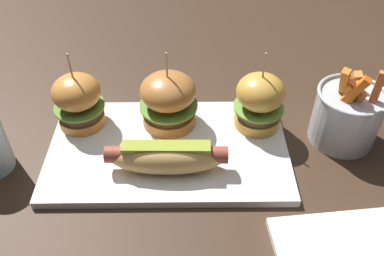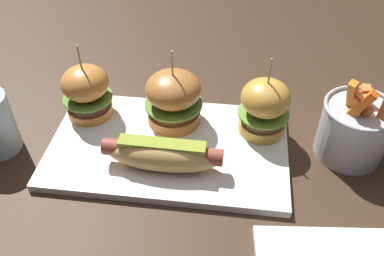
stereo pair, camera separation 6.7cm
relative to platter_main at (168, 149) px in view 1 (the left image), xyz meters
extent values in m
plane|color=#382619|center=(0.00, 0.00, -0.01)|extent=(3.00, 3.00, 0.00)
cube|color=white|center=(0.00, 0.00, 0.00)|extent=(0.40, 0.24, 0.01)
ellipsoid|color=#DFAC62|center=(0.00, -0.05, 0.03)|extent=(0.18, 0.06, 0.05)
cylinder|color=brown|center=(0.00, -0.05, 0.04)|extent=(0.19, 0.03, 0.03)
cube|color=olive|center=(0.00, -0.05, 0.05)|extent=(0.13, 0.03, 0.01)
cylinder|color=#CC8237|center=(-0.15, 0.06, 0.02)|extent=(0.08, 0.08, 0.02)
cylinder|color=#4D2C25|center=(-0.15, 0.06, 0.03)|extent=(0.07, 0.07, 0.02)
cylinder|color=#609338|center=(-0.15, 0.06, 0.04)|extent=(0.09, 0.09, 0.00)
ellipsoid|color=#CC8237|center=(-0.15, 0.06, 0.07)|extent=(0.08, 0.08, 0.06)
cylinder|color=tan|center=(-0.15, 0.06, 0.12)|extent=(0.00, 0.00, 0.06)
cylinder|color=#B16E33|center=(0.00, 0.06, 0.02)|extent=(0.09, 0.09, 0.02)
cylinder|color=#522818|center=(0.00, 0.06, 0.04)|extent=(0.09, 0.09, 0.01)
cylinder|color=#609338|center=(0.00, 0.06, 0.05)|extent=(0.10, 0.10, 0.00)
ellipsoid|color=#B16E33|center=(0.00, 0.06, 0.08)|extent=(0.09, 0.09, 0.06)
cylinder|color=tan|center=(0.00, 0.06, 0.12)|extent=(0.00, 0.00, 0.06)
cylinder|color=gold|center=(0.15, 0.06, 0.02)|extent=(0.08, 0.08, 0.02)
cylinder|color=brown|center=(0.15, 0.06, 0.04)|extent=(0.07, 0.07, 0.02)
cylinder|color=#6B9E3D|center=(0.15, 0.06, 0.04)|extent=(0.09, 0.09, 0.00)
ellipsoid|color=gold|center=(0.15, 0.06, 0.08)|extent=(0.08, 0.08, 0.06)
cylinder|color=tan|center=(0.15, 0.06, 0.12)|extent=(0.00, 0.00, 0.06)
cylinder|color=#B7BABF|center=(0.30, 0.03, 0.04)|extent=(0.11, 0.11, 0.09)
torus|color=#B7BABF|center=(0.30, 0.03, 0.09)|extent=(0.11, 0.11, 0.01)
cube|color=orange|center=(0.30, 0.02, 0.08)|extent=(0.02, 0.03, 0.06)
cube|color=orange|center=(0.29, 0.02, 0.09)|extent=(0.05, 0.04, 0.09)
cube|color=orange|center=(0.33, 0.02, 0.09)|extent=(0.02, 0.02, 0.09)
cube|color=orange|center=(0.30, 0.03, 0.09)|extent=(0.04, 0.04, 0.08)
cube|color=orange|center=(0.29, 0.02, 0.08)|extent=(0.03, 0.02, 0.07)
cube|color=orange|center=(0.30, 0.04, 0.09)|extent=(0.03, 0.04, 0.09)
cube|color=orange|center=(0.30, 0.04, 0.08)|extent=(0.03, 0.03, 0.06)
cube|color=orange|center=(0.31, 0.06, 0.08)|extent=(0.01, 0.04, 0.06)
cube|color=orange|center=(0.29, 0.03, 0.08)|extent=(0.02, 0.04, 0.07)
cube|color=orange|center=(0.28, 0.04, 0.09)|extent=(0.04, 0.04, 0.09)
camera|label=1|loc=(0.04, -0.50, 0.49)|focal=39.00mm
camera|label=2|loc=(0.10, -0.50, 0.49)|focal=39.00mm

